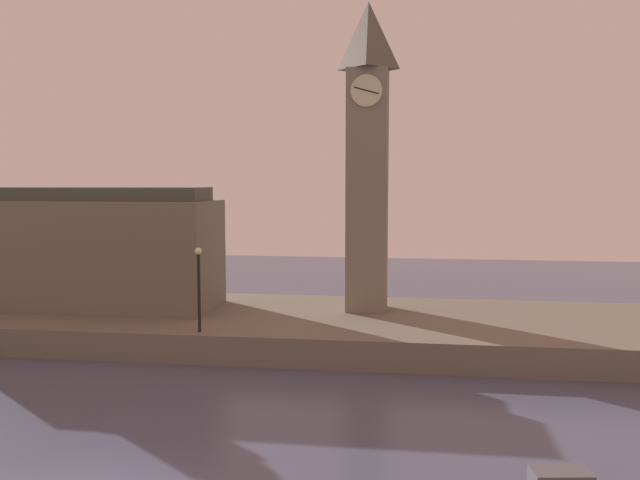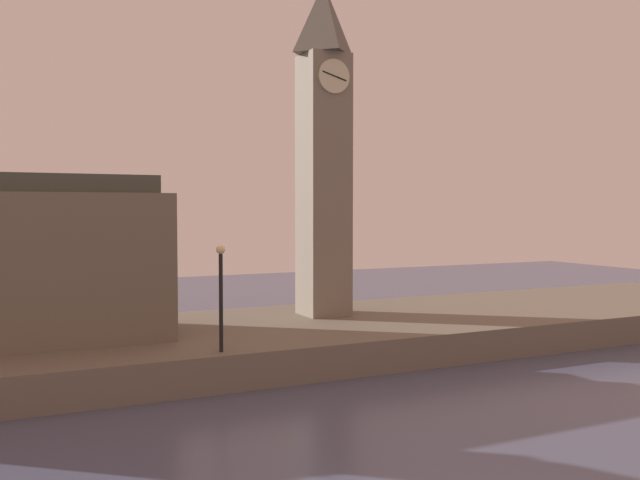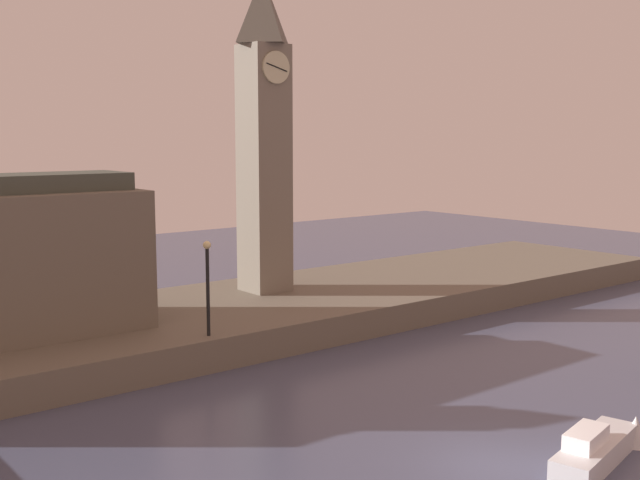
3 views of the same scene
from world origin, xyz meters
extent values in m
cube|color=#6B6051|center=(0.00, 20.00, 0.75)|extent=(70.00, 12.00, 1.50)
cube|color=slate|center=(6.45, 21.75, 8.43)|extent=(2.32, 2.32, 13.87)
cylinder|color=beige|center=(6.45, 20.52, 14.04)|extent=(1.77, 0.12, 1.77)
cube|color=black|center=(6.45, 20.45, 14.04)|extent=(1.38, 0.04, 0.44)
pyramid|color=#554E43|center=(6.45, 21.75, 17.27)|extent=(2.56, 2.56, 3.80)
cube|color=#6B6051|center=(-10.90, 20.41, 4.69)|extent=(16.80, 5.60, 6.37)
cube|color=#42473D|center=(-10.90, 20.41, 8.27)|extent=(15.96, 3.36, 0.80)
cylinder|color=black|center=(-1.47, 14.81, 3.45)|extent=(0.16, 0.16, 3.91)
sphere|color=#F2E099|center=(-1.47, 14.81, 5.59)|extent=(0.36, 0.36, 0.36)
camera|label=1|loc=(9.21, -17.17, 9.23)|focal=37.65mm
camera|label=2|loc=(-9.64, -11.32, 7.20)|focal=38.49mm
camera|label=3|loc=(-19.01, -14.88, 10.39)|focal=44.04mm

